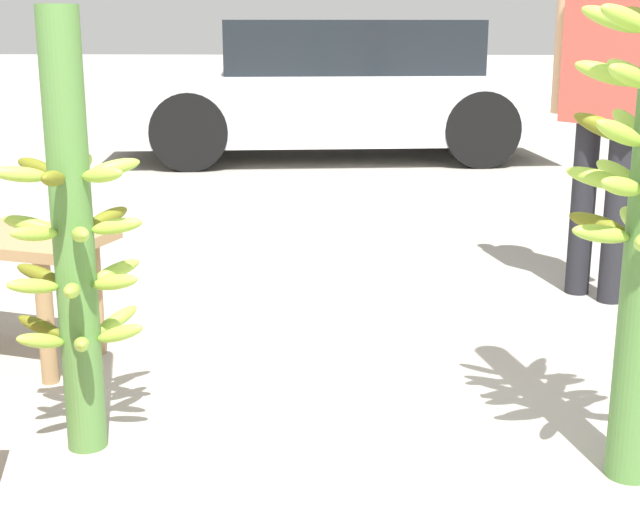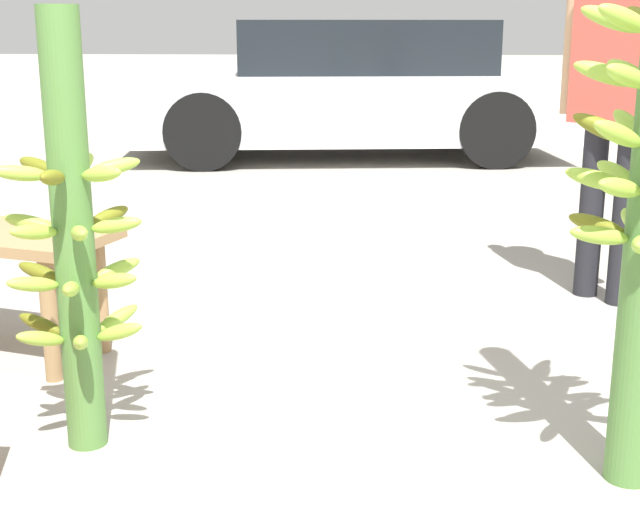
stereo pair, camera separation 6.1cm
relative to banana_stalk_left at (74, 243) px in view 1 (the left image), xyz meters
name	(u,v)px [view 1 (the left image)]	position (x,y,z in m)	size (l,w,h in m)	color
ground_plane	(341,492)	(0.78, -0.24, -0.64)	(80.00, 80.00, 0.00)	#9E998E
banana_stalk_left	(74,243)	(0.00, 0.00, 0.00)	(0.42, 0.42, 1.30)	#4C7A38
vendor_person	(609,84)	(1.93, 1.64, 0.35)	(0.47, 0.51, 1.65)	black
parked_car	(334,91)	(0.56, 6.32, 0.00)	(4.40, 2.26, 1.30)	silver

